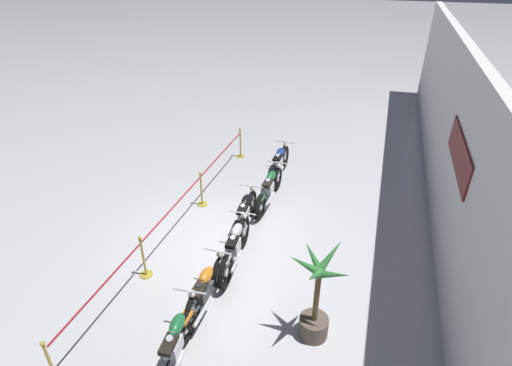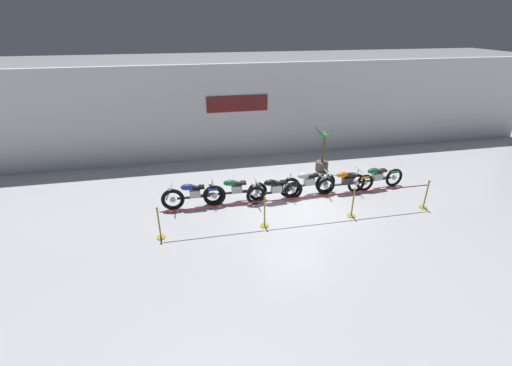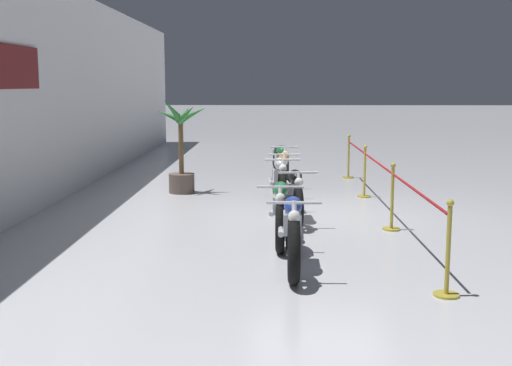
% 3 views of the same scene
% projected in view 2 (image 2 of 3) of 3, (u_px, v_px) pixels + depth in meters
% --- Properties ---
extents(ground_plane, '(120.00, 120.00, 0.00)m').
position_uv_depth(ground_plane, '(296.00, 206.00, 11.93)').
color(ground_plane, silver).
extents(back_wall, '(28.00, 0.29, 4.20)m').
position_uv_depth(back_wall, '(264.00, 111.00, 15.54)').
color(back_wall, white).
rests_on(back_wall, ground).
extents(motorcycle_blue_0, '(2.19, 0.62, 0.97)m').
position_uv_depth(motorcycle_blue_0, '(193.00, 195.00, 11.62)').
color(motorcycle_blue_0, black).
rests_on(motorcycle_blue_0, ground).
extents(motorcycle_green_1, '(2.28, 0.62, 0.93)m').
position_uv_depth(motorcycle_green_1, '(235.00, 190.00, 12.01)').
color(motorcycle_green_1, black).
rests_on(motorcycle_green_1, ground).
extents(motorcycle_black_2, '(2.09, 0.62, 0.92)m').
position_uv_depth(motorcycle_black_2, '(275.00, 190.00, 12.05)').
color(motorcycle_black_2, black).
rests_on(motorcycle_black_2, ground).
extents(motorcycle_silver_3, '(2.19, 0.62, 0.97)m').
position_uv_depth(motorcycle_silver_3, '(308.00, 183.00, 12.47)').
color(motorcycle_silver_3, black).
rests_on(motorcycle_silver_3, ground).
extents(motorcycle_orange_4, '(2.23, 0.62, 0.91)m').
position_uv_depth(motorcycle_orange_4, '(346.00, 182.00, 12.65)').
color(motorcycle_orange_4, black).
rests_on(motorcycle_orange_4, ground).
extents(motorcycle_green_5, '(2.39, 0.63, 0.94)m').
position_uv_depth(motorcycle_green_5, '(376.00, 178.00, 12.92)').
color(motorcycle_green_5, black).
rests_on(motorcycle_green_5, ground).
extents(potted_palm_left_of_row, '(1.02, 1.07, 2.02)m').
position_uv_depth(potted_palm_left_of_row, '(323.00, 153.00, 14.37)').
color(potted_palm_left_of_row, brown).
rests_on(potted_palm_left_of_row, ground).
extents(stanchion_far_left, '(8.89, 0.28, 1.05)m').
position_uv_depth(stanchion_far_left, '(261.00, 206.00, 10.45)').
color(stanchion_far_left, gold).
rests_on(stanchion_far_left, ground).
extents(stanchion_mid_left, '(0.28, 0.28, 1.05)m').
position_uv_depth(stanchion_mid_left, '(265.00, 216.00, 10.63)').
color(stanchion_mid_left, gold).
rests_on(stanchion_mid_left, ground).
extents(stanchion_mid_right, '(0.28, 0.28, 1.05)m').
position_uv_depth(stanchion_mid_right, '(352.00, 207.00, 11.18)').
color(stanchion_mid_right, gold).
rests_on(stanchion_mid_right, ground).
extents(stanchion_far_right, '(0.28, 0.28, 1.05)m').
position_uv_depth(stanchion_far_right, '(425.00, 199.00, 11.67)').
color(stanchion_far_right, gold).
rests_on(stanchion_far_right, ground).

